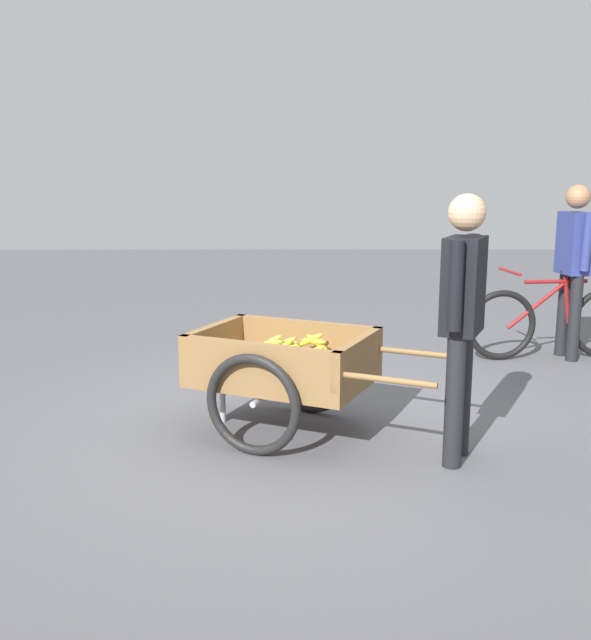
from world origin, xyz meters
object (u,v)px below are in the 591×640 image
at_px(vendor_person, 463,306).
at_px(plastic_bucket, 245,350).
at_px(cyclist_person, 573,256).
at_px(fruit_cart, 285,369).
at_px(bicycle, 553,322).

relative_size(vendor_person, plastic_bucket, 5.90).
bearing_deg(vendor_person, cyclist_person, -123.62).
height_order(vendor_person, plastic_bucket, vendor_person).
xyz_separation_m(fruit_cart, vendor_person, (-1.03, 0.49, 0.51)).
relative_size(vendor_person, cyclist_person, 0.99).
bearing_deg(cyclist_person, fruit_cart, 36.19).
bearing_deg(cyclist_person, bicycle, 5.63).
distance_m(bicycle, cyclist_person, 0.63).
distance_m(vendor_person, bicycle, 2.89).
bearing_deg(vendor_person, plastic_bucket, -58.50).
bearing_deg(bicycle, cyclist_person, -174.37).
xyz_separation_m(fruit_cart, cyclist_person, (-2.65, -1.94, 0.53)).
xyz_separation_m(vendor_person, bicycle, (-1.47, -2.42, -0.59)).
relative_size(fruit_cart, cyclist_person, 1.13).
bearing_deg(bicycle, plastic_bucket, 2.70).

